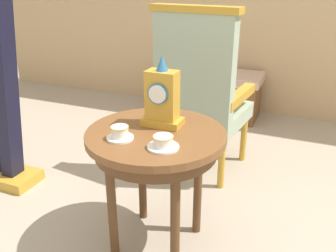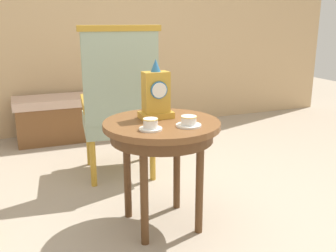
{
  "view_description": "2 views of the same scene",
  "coord_description": "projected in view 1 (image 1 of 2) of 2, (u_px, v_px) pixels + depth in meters",
  "views": [
    {
      "loc": [
        0.62,
        -1.35,
        1.3
      ],
      "look_at": [
        0.0,
        0.13,
        0.62
      ],
      "focal_mm": 38.46,
      "sensor_mm": 36.0,
      "label": 1
    },
    {
      "loc": [
        -0.75,
        -1.91,
        1.19
      ],
      "look_at": [
        0.04,
        0.08,
        0.59
      ],
      "focal_mm": 41.54,
      "sensor_mm": 36.0,
      "label": 2
    }
  ],
  "objects": [
    {
      "name": "mantel_clock",
      "position": [
        162.0,
        98.0,
        1.67
      ],
      "size": [
        0.19,
        0.11,
        0.34
      ],
      "color": "gold",
      "rests_on": "side_table"
    },
    {
      "name": "ground_plane",
      "position": [
        158.0,
        245.0,
        1.87
      ],
      "size": [
        10.0,
        10.0,
        0.0
      ],
      "primitive_type": "plane",
      "color": "tan"
    },
    {
      "name": "window_bench",
      "position": [
        210.0,
        93.0,
        3.55
      ],
      "size": [
        0.99,
        0.4,
        0.44
      ],
      "color": "#CCA893",
      "rests_on": "ground"
    },
    {
      "name": "side_table",
      "position": [
        156.0,
        147.0,
        1.69
      ],
      "size": [
        0.65,
        0.65,
        0.63
      ],
      "color": "brown",
      "rests_on": "ground"
    },
    {
      "name": "teacup_right",
      "position": [
        163.0,
        143.0,
        1.49
      ],
      "size": [
        0.14,
        0.14,
        0.06
      ],
      "color": "white",
      "rests_on": "side_table"
    },
    {
      "name": "armchair",
      "position": [
        200.0,
        92.0,
        2.35
      ],
      "size": [
        0.6,
        0.59,
        1.14
      ],
      "color": "#9EB299",
      "rests_on": "ground"
    },
    {
      "name": "teacup_left",
      "position": [
        120.0,
        133.0,
        1.57
      ],
      "size": [
        0.12,
        0.12,
        0.06
      ],
      "color": "white",
      "rests_on": "side_table"
    }
  ]
}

